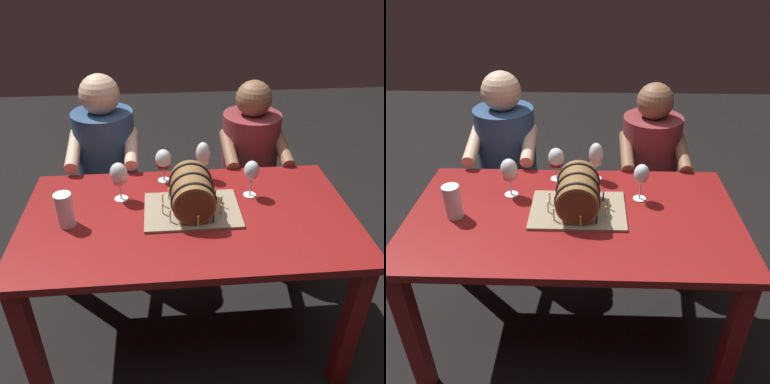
# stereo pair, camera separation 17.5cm
# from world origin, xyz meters

# --- Properties ---
(ground_plane) EXTENTS (8.00, 8.00, 0.00)m
(ground_plane) POSITION_xyz_m (0.00, 0.00, 0.00)
(ground_plane) COLOR black
(dining_table) EXTENTS (1.46, 0.81, 0.75)m
(dining_table) POSITION_xyz_m (0.00, 0.00, 0.64)
(dining_table) COLOR maroon
(dining_table) RESTS_ON ground
(barrel_cake) EXTENTS (0.42, 0.30, 0.20)m
(barrel_cake) POSITION_xyz_m (0.02, 0.03, 0.84)
(barrel_cake) COLOR gray
(barrel_cake) RESTS_ON dining_table
(wine_glass_empty) EXTENTS (0.07, 0.07, 0.18)m
(wine_glass_empty) POSITION_xyz_m (0.30, 0.14, 0.88)
(wine_glass_empty) COLOR white
(wine_glass_empty) RESTS_ON dining_table
(wine_glass_red) EXTENTS (0.08, 0.08, 0.17)m
(wine_glass_red) POSITION_xyz_m (-0.10, 0.31, 0.86)
(wine_glass_red) COLOR white
(wine_glass_red) RESTS_ON dining_table
(wine_glass_white) EXTENTS (0.07, 0.07, 0.20)m
(wine_glass_white) POSITION_xyz_m (0.10, 0.32, 0.88)
(wine_glass_white) COLOR white
(wine_glass_white) RESTS_ON dining_table
(wine_glass_rose) EXTENTS (0.08, 0.08, 0.19)m
(wine_glass_rose) POSITION_xyz_m (-0.30, 0.16, 0.88)
(wine_glass_rose) COLOR white
(wine_glass_rose) RESTS_ON dining_table
(beer_pint) EXTENTS (0.07, 0.07, 0.15)m
(beer_pint) POSITION_xyz_m (-0.52, -0.03, 0.82)
(beer_pint) COLOR white
(beer_pint) RESTS_ON dining_table
(person_seated_left) EXTENTS (0.38, 0.46, 1.19)m
(person_seated_left) POSITION_xyz_m (-0.42, 0.68, 0.55)
(person_seated_left) COLOR #1B2D46
(person_seated_left) RESTS_ON ground
(person_seated_right) EXTENTS (0.37, 0.46, 1.13)m
(person_seated_right) POSITION_xyz_m (0.42, 0.68, 0.52)
(person_seated_right) COLOR #4C1B1E
(person_seated_right) RESTS_ON ground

